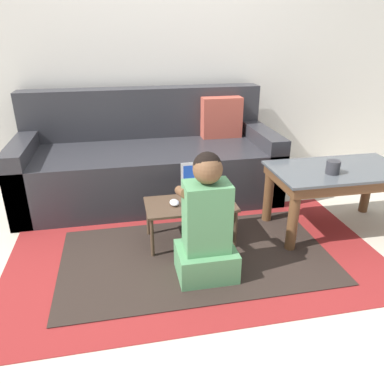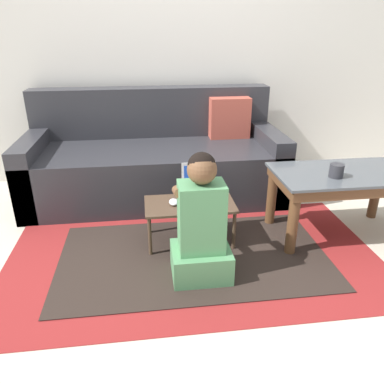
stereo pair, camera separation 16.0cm
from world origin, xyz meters
TOP-DOWN VIEW (x-y plane):
  - ground_plane at (0.00, 0.00)m, footprint 16.00×16.00m
  - wall_back at (0.00, 1.60)m, footprint 9.00×0.06m
  - area_rug at (-0.04, 0.02)m, footprint 2.41×1.35m
  - couch at (-0.23, 1.11)m, footprint 2.15×0.93m
  - coffee_table at (1.02, 0.20)m, footprint 0.95×0.53m
  - laptop_desk at (-0.04, 0.22)m, footprint 0.61×0.33m
  - laptop at (0.03, 0.26)m, footprint 0.24×0.24m
  - computer_mouse at (-0.15, 0.22)m, footprint 0.06×0.09m
  - person_seated at (-0.03, -0.18)m, footprint 0.35×0.36m
  - cup_on_table at (0.91, 0.12)m, footprint 0.09×0.09m

SIDE VIEW (x-z plane):
  - ground_plane at x=0.00m, z-range 0.00..0.00m
  - area_rug at x=-0.04m, z-range 0.00..0.01m
  - laptop_desk at x=-0.04m, z-range 0.12..0.41m
  - couch at x=-0.23m, z-range -0.14..0.75m
  - computer_mouse at x=-0.15m, z-range 0.30..0.33m
  - person_seated at x=-0.03m, z-range -0.06..0.72m
  - laptop at x=0.03m, z-range 0.21..0.46m
  - coffee_table at x=1.02m, z-range 0.16..0.64m
  - cup_on_table at x=0.91m, z-range 0.48..0.57m
  - wall_back at x=0.00m, z-range 0.00..2.50m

